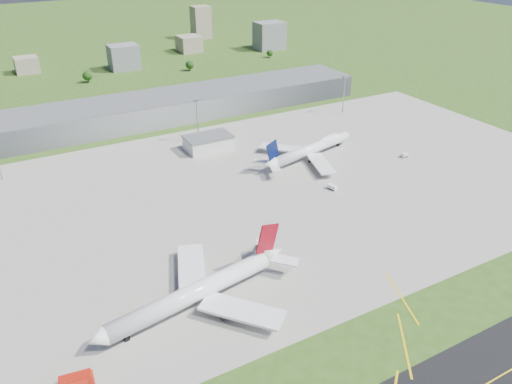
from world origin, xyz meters
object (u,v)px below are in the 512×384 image
crash_tender (82,381)px  airliner_blue_quad (312,149)px  van_white_far (405,155)px  tug_yellow (260,246)px  airliner_red_twin (200,291)px  van_white_near (332,187)px  fire_truck (76,381)px

crash_tender → airliner_blue_quad: bearing=40.1°
airliner_blue_quad → van_white_far: 53.21m
airliner_blue_quad → tug_yellow: bearing=-150.3°
tug_yellow → van_white_far: (116.75, 40.02, 0.22)m
airliner_red_twin → crash_tender: 46.33m
tug_yellow → van_white_near: size_ratio=0.85×
airliner_red_twin → tug_yellow: (34.63, 19.35, -4.64)m
airliner_red_twin → tug_yellow: bearing=-160.7°
fire_truck → tug_yellow: size_ratio=2.07×
tug_yellow → van_white_near: van_white_near is taller
crash_tender → van_white_far: size_ratio=1.42×
airliner_blue_quad → crash_tender: size_ratio=10.34×
airliner_red_twin → van_white_far: size_ratio=16.03×
fire_truck → tug_yellow: (79.59, 34.74, -0.94)m
tug_yellow → crash_tender: bearing=152.8°
van_white_far → fire_truck: bearing=-165.9°
airliner_red_twin → fire_truck: bearing=9.0°
van_white_near → tug_yellow: bearing=99.6°
fire_truck → van_white_near: 149.88m
airliner_red_twin → van_white_far: 162.66m
airliner_blue_quad → fire_truck: size_ratio=7.64×
van_white_far → tug_yellow: bearing=-167.8°
airliner_blue_quad → van_white_far: airliner_blue_quad is taller
crash_tender → van_white_far: crash_tender is taller
airliner_red_twin → fire_truck: 47.67m
tug_yellow → van_white_near: bearing=-25.5°
crash_tender → van_white_near: (134.62, 62.96, -0.44)m
crash_tender → van_white_far: 208.75m
van_white_near → van_white_far: van_white_near is taller
crash_tender → tug_yellow: size_ratio=1.53×
crash_tender → airliner_red_twin: bearing=26.0°
crash_tender → van_white_near: bearing=31.0°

